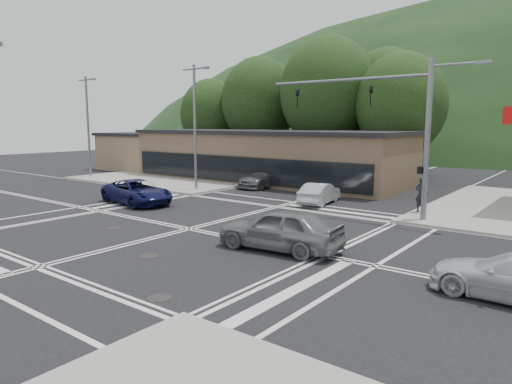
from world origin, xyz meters
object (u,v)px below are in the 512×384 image
Objects in this scene: car_blue_west at (137,192)px; car_queue_a at (320,193)px; pedestrian at (422,194)px; car_grey_center at (280,229)px; car_queue_b at (377,184)px; car_northbound at (266,178)px.

car_blue_west reaches higher than car_queue_a.
pedestrian reaches higher than car_blue_west.
car_grey_center is 15.67m from car_queue_b.
car_blue_west is 1.07× the size of car_grey_center.
car_grey_center reaches higher than car_blue_west.
car_queue_b is 2.20× the size of pedestrian.
car_northbound reaches higher than car_queue_a.
car_northbound is at bearing -38.52° from car_queue_a.
car_grey_center is 2.58× the size of pedestrian.
car_blue_west is 16.03m from car_queue_b.
car_blue_west reaches higher than car_queue_b.
pedestrian reaches higher than car_queue_a.
pedestrian is at bearing -56.08° from car_blue_west.
car_queue_b is 8.47m from car_northbound.
car_queue_a is 2.07× the size of pedestrian.
pedestrian is (13.00, -3.56, 0.36)m from car_northbound.
car_queue_b is (10.24, 12.33, -0.02)m from car_blue_west.
car_northbound is (-6.98, 3.98, 0.09)m from car_queue_a.
car_queue_b is 0.82× the size of car_northbound.
car_blue_west is at bearing 27.93° from pedestrian.
car_grey_center reaches higher than car_northbound.
car_queue_a is (8.90, 6.79, -0.08)m from car_blue_west.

